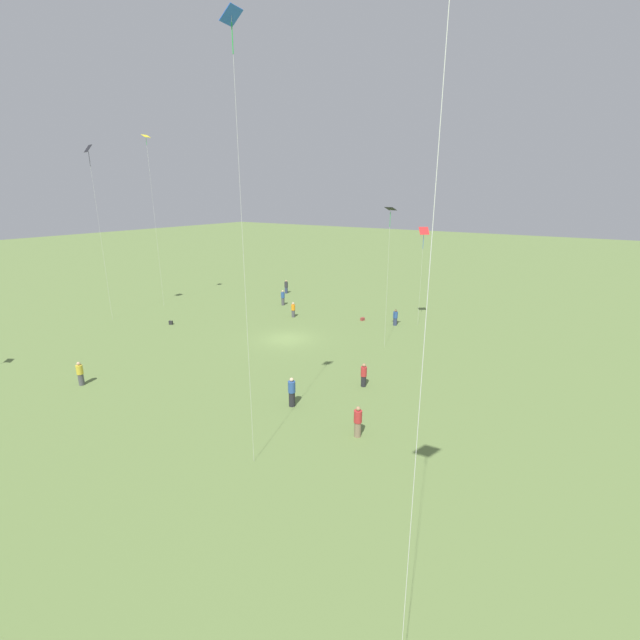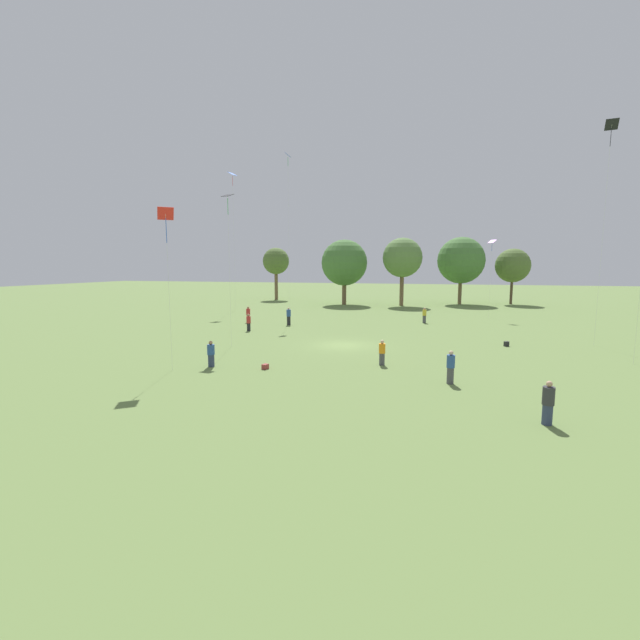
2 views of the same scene
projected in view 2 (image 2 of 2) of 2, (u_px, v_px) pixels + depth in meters
ground_plane at (343, 345)px, 33.77m from camera, size 240.00×240.00×0.00m
tree_0 at (276, 261)px, 78.70m from camera, size 4.85×4.85×9.54m
tree_1 at (344, 263)px, 68.69m from camera, size 7.36×7.36×10.42m
tree_2 at (402, 258)px, 66.51m from camera, size 6.14×6.14×10.59m
tree_3 at (461, 260)px, 69.35m from camera, size 7.53×7.53×10.89m
tree_4 at (513, 266)px, 69.18m from camera, size 5.45×5.45×9.02m
person_0 at (548, 403)px, 16.79m from camera, size 0.63×0.63×1.77m
person_1 at (382, 353)px, 26.95m from camera, size 0.53×0.53×1.61m
person_2 at (424, 315)px, 46.90m from camera, size 0.58×0.58×1.69m
person_3 at (289, 316)px, 45.19m from camera, size 0.63×0.63×1.88m
person_4 at (249, 323)px, 41.12m from camera, size 0.54×0.54×1.66m
person_5 at (451, 367)px, 22.65m from camera, size 0.59×0.59×1.79m
person_6 at (248, 315)px, 47.28m from camera, size 0.55×0.55×1.78m
person_7 at (211, 354)px, 26.52m from camera, size 0.64×0.64×1.63m
kite_0 at (288, 169)px, 48.99m from camera, size 0.64×0.77×19.05m
kite_2 at (228, 204)px, 31.88m from camera, size 0.83×0.80×11.58m
kite_3 at (611, 138)px, 31.67m from camera, size 0.92×0.66×16.96m
kite_4 at (166, 220)px, 24.65m from camera, size 1.08×1.04×9.56m
kite_5 at (233, 180)px, 58.40m from camera, size 1.24×1.32×18.97m
kite_6 at (492, 245)px, 50.60m from camera, size 1.07×1.06×9.32m
picnic_bag_0 at (265, 367)px, 25.97m from camera, size 0.38×0.45×0.30m
picnic_bag_1 at (506, 344)px, 33.31m from camera, size 0.42×0.35×0.38m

